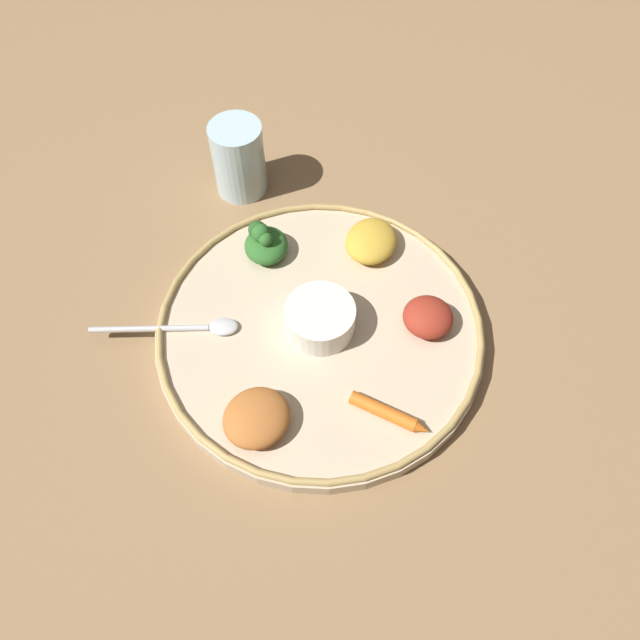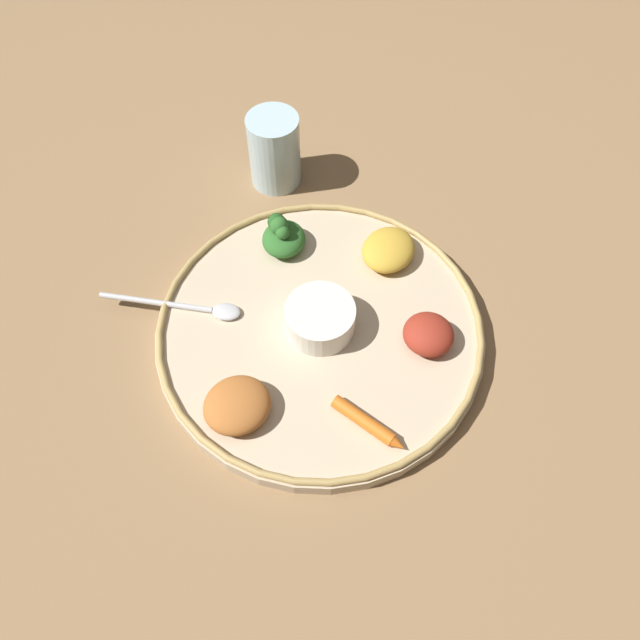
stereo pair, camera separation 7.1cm
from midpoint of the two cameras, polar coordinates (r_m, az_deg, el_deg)
The scene contains 11 objects.
ground_plane at distance 0.74m, azimuth 2.74°, elevation -1.65°, with size 2.40×2.40×0.00m, color olive.
platter at distance 0.73m, azimuth 2.77°, elevation -1.26°, with size 0.38×0.38×0.02m, color #C6B293.
platter_rim at distance 0.72m, azimuth 2.81°, elevation -0.73°, with size 0.38×0.38×0.01m, color tan.
center_bowl at distance 0.71m, azimuth 2.87°, elevation -0.02°, with size 0.08×0.08×0.04m.
spoon at distance 0.74m, azimuth -9.00°, elevation 0.95°, with size 0.17×0.04×0.01m.
greens_pile at distance 0.78m, azimuth -0.85°, elevation 7.61°, with size 0.06×0.07×0.05m.
carrot_near_spoon at distance 0.67m, azimuth 7.52°, elevation -9.67°, with size 0.09×0.04×0.01m.
mound_chickpea at distance 0.66m, azimuth -4.56°, elevation -8.06°, with size 0.07×0.07×0.03m, color #B2662D.
mound_lentil_yellow at distance 0.78m, azimuth 8.91°, elevation 6.20°, with size 0.07×0.06×0.03m, color gold.
mound_beet at distance 0.72m, azimuth 12.74°, elevation -1.51°, with size 0.06×0.06×0.03m, color maroon.
drinking_glass at distance 0.87m, azimuth -1.78°, elevation 14.78°, with size 0.07×0.07×0.10m.
Camera 2 is at (0.13, -0.36, 0.64)m, focal length 34.86 mm.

